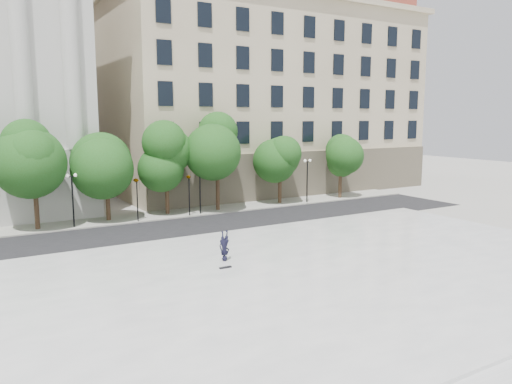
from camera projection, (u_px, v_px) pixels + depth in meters
ground at (295, 311)px, 22.31m from camera, size 160.00×160.00×0.00m
plaza at (260, 287)px, 24.82m from camera, size 44.00×22.00×0.45m
street at (157, 232)px, 37.58m from camera, size 60.00×8.00×0.02m
far_sidewalk at (132, 218)px, 42.67m from camera, size 60.00×4.00×0.12m
building_east at (248, 97)px, 63.84m from camera, size 36.00×26.15×23.00m
traffic_light_west at (137, 179)px, 40.67m from camera, size 0.98×1.61×4.15m
traffic_light_east at (189, 176)px, 43.02m from camera, size 0.61×1.58×4.12m
person_lying at (225, 257)px, 28.55m from camera, size 0.77×1.81×0.48m
skateboard at (225, 267)px, 27.18m from camera, size 0.71×0.19×0.07m
street_trees at (115, 161)px, 40.76m from camera, size 46.81×5.16×8.00m
lamp_posts at (137, 186)px, 41.08m from camera, size 36.21×0.28×4.46m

